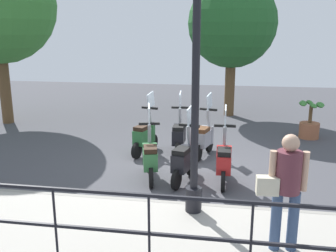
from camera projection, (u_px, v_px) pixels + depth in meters
ground_plane at (188, 167)px, 8.48m from camera, size 28.00×28.00×0.00m
promenade_walkway at (165, 237)px, 5.44m from camera, size 2.20×20.00×0.15m
fence_railing at (149, 221)px, 4.24m from camera, size 0.04×16.03×1.07m
lamp_post_near at (195, 95)px, 5.63m from camera, size 0.26×0.90×4.30m
pedestrian_with_bag at (286, 184)px, 4.79m from camera, size 0.34×0.65×1.59m
tree_distant at (232, 24)px, 13.10m from camera, size 3.13×3.13×4.87m
potted_palm at (310, 123)px, 10.77m from camera, size 1.06×0.66×1.05m
scooter_near_0 at (224, 160)px, 7.48m from camera, size 1.23×0.44×1.54m
scooter_near_1 at (184, 160)px, 7.54m from camera, size 1.21×0.52×1.54m
scooter_near_2 at (150, 157)px, 7.66m from camera, size 1.21×0.51×1.54m
scooter_far_0 at (204, 137)px, 9.14m from camera, size 1.21×0.53×1.54m
scooter_far_1 at (179, 135)px, 9.35m from camera, size 1.23×0.44×1.54m
scooter_far_2 at (145, 135)px, 9.32m from camera, size 1.20×0.54×1.54m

